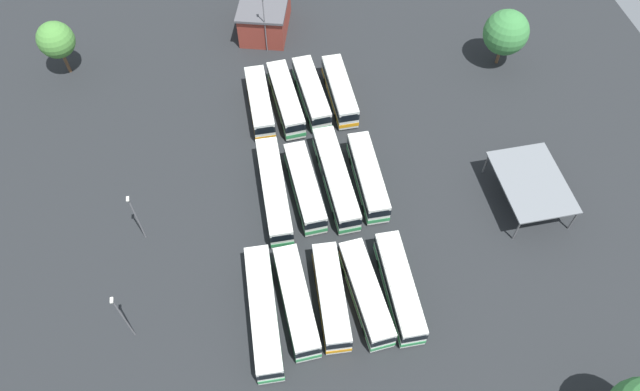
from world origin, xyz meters
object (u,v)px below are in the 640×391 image
bus_row2_slot1 (296,301)px  bus_row2_slot2 (331,296)px  bus_row1_slot4 (368,177)px  bus_row1_slot1 (274,190)px  bus_row0_slot2 (286,99)px  lamp_post_far_corner (123,316)px  bus_row0_slot3 (311,93)px  lamp_post_mid_lot (136,217)px  bus_row0_slot4 (340,91)px  bus_row1_slot3 (336,178)px  bus_row2_slot3 (366,293)px  bus_row2_slot0 (263,311)px  depot_building (265,15)px  bus_row0_slot1 (260,103)px  lamp_post_by_building (265,23)px  tree_west_edge (506,32)px  bus_row2_slot4 (399,287)px  bus_row1_slot2 (305,187)px  maintenance_shelter (532,182)px  tree_northwest (56,40)px

bus_row2_slot1 → bus_row2_slot2: same height
bus_row1_slot4 → bus_row1_slot1: bearing=-90.7°
bus_row0_slot2 → lamp_post_far_corner: bearing=-35.4°
bus_row0_slot3 → lamp_post_mid_lot: lamp_post_mid_lot is taller
bus_row2_slot1 → bus_row2_slot2: bearing=87.8°
bus_row0_slot4 → bus_row1_slot3: same height
bus_row1_slot3 → bus_row2_slot3: same height
bus_row0_slot3 → bus_row2_slot0: size_ratio=0.83×
depot_building → bus_row1_slot1: bearing=-5.8°
bus_row1_slot1 → bus_row2_slot2: size_ratio=1.23×
bus_row0_slot1 → bus_row0_slot3: bearing=93.7°
bus_row0_slot2 → lamp_post_by_building: 12.27m
bus_row1_slot3 → bus_row2_slot2: bearing=-13.4°
bus_row2_slot0 → tree_west_edge: bearing=130.7°
bus_row2_slot4 → lamp_post_by_building: size_ratio=1.31×
bus_row1_slot2 → lamp_post_mid_lot: bearing=-83.2°
bus_row1_slot1 → bus_row1_slot3: (-0.41, 7.44, 0.00)m
bus_row2_slot0 → bus_row2_slot3: (0.02, 10.71, -0.00)m
bus_row2_slot1 → bus_row2_slot3: size_ratio=1.02×
bus_row2_slot0 → depot_building: depot_building is taller
bus_row1_slot2 → bus_row0_slot4: bearing=153.7°
bus_row2_slot2 → lamp_post_by_building: 40.74m
bus_row2_slot2 → lamp_post_by_building: lamp_post_by_building is taller
lamp_post_by_building → lamp_post_far_corner: lamp_post_by_building is taller
bus_row2_slot0 → bus_row2_slot1: size_ratio=1.17×
bus_row0_slot3 → maintenance_shelter: maintenance_shelter is taller
bus_row1_slot4 → tree_west_edge: size_ratio=1.38×
bus_row2_slot4 → maintenance_shelter: maintenance_shelter is taller
bus_row0_slot1 → bus_row0_slot4: 10.70m
bus_row2_slot1 → bus_row2_slot3: (0.45, 7.24, -0.00)m
bus_row0_slot2 → bus_row2_slot2: same height
bus_row0_slot1 → depot_building: (-16.67, 2.97, 0.74)m
bus_row2_slot3 → maintenance_shelter: bearing=113.1°
bus_row0_slot2 → lamp_post_far_corner: (28.37, -20.15, 2.77)m
bus_row0_slot2 → bus_row1_slot1: same height
bus_row2_slot1 → lamp_post_mid_lot: 19.68m
bus_row2_slot1 → tree_northwest: (-41.34, -25.39, 3.79)m
lamp_post_by_building → bus_row2_slot1: bearing=-3.4°
bus_row0_slot2 → lamp_post_far_corner: size_ratio=1.43×
bus_row0_slot1 → bus_row0_slot3: 6.94m
bus_row0_slot4 → bus_row1_slot1: bearing=-37.1°
bus_row1_slot3 → bus_row2_slot4: same height
bus_row1_slot4 → bus_row2_slot2: same height
bus_row1_slot1 → tree_west_edge: size_ratio=1.65×
bus_row2_slot4 → tree_northwest: size_ratio=1.48×
bus_row1_slot3 → bus_row2_slot0: size_ratio=1.00×
bus_row1_slot3 → bus_row1_slot4: bearing=81.8°
bus_row1_slot2 → bus_row1_slot1: bearing=-93.8°
lamp_post_far_corner → tree_west_edge: size_ratio=0.99×
bus_row1_slot3 → bus_row2_slot4: bearing=13.5°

